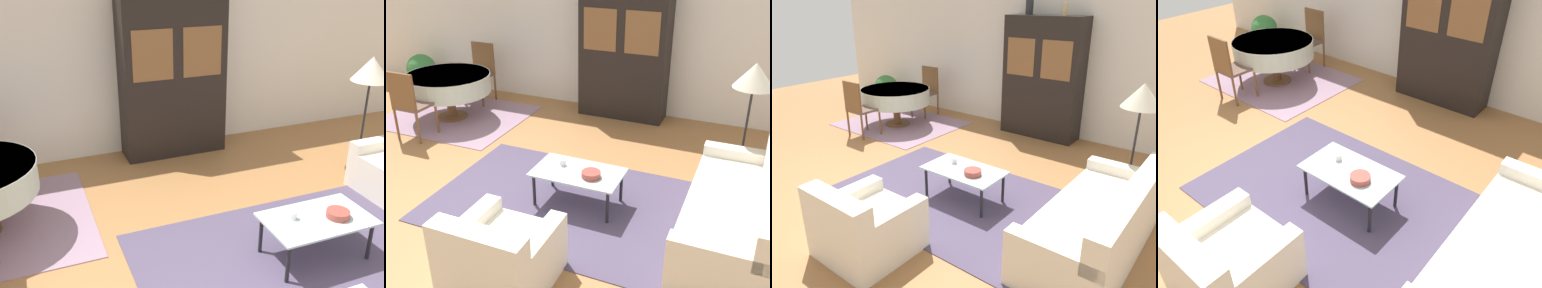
# 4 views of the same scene
# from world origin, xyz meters

# --- Properties ---
(wall_back) EXTENTS (10.00, 0.06, 2.70)m
(wall_back) POSITION_xyz_m (0.00, 3.63, 1.35)
(wall_back) COLOR silver
(wall_back) RESTS_ON ground_plane
(area_rug) EXTENTS (2.99, 2.05, 0.01)m
(area_rug) POSITION_xyz_m (0.94, 0.53, 0.01)
(area_rug) COLOR #4C425B
(area_rug) RESTS_ON ground_plane
(coffee_table) EXTENTS (0.98, 0.58, 0.41)m
(coffee_table) POSITION_xyz_m (1.08, 0.58, 0.37)
(coffee_table) COLOR black
(coffee_table) RESTS_ON area_rug
(display_cabinet) EXTENTS (1.39, 0.48, 2.13)m
(display_cabinet) POSITION_xyz_m (0.69, 3.34, 1.06)
(display_cabinet) COLOR black
(display_cabinet) RESTS_ON ground_plane
(floor_lamp) EXTENTS (0.47, 0.47, 1.48)m
(floor_lamp) POSITION_xyz_m (2.69, 1.87, 1.29)
(floor_lamp) COLOR black
(floor_lamp) RESTS_ON ground_plane
(cup) EXTENTS (0.07, 0.07, 0.07)m
(cup) POSITION_xyz_m (0.87, 0.65, 0.45)
(cup) COLOR white
(cup) RESTS_ON coffee_table
(bowl) EXTENTS (0.21, 0.21, 0.07)m
(bowl) POSITION_xyz_m (1.26, 0.52, 0.45)
(bowl) COLOR #9E4238
(bowl) RESTS_ON coffee_table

